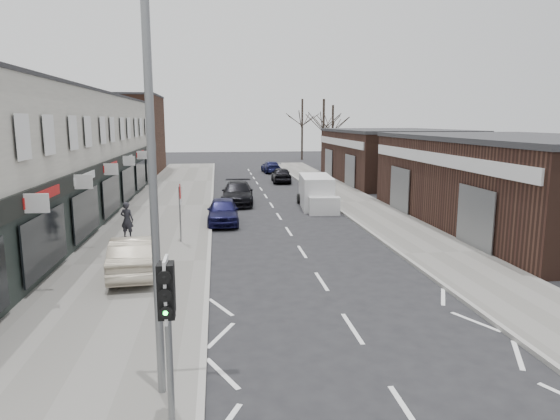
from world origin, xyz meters
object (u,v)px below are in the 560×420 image
object	(u,v)px
warning_sign	(180,196)
parked_car_right_b	(281,175)
white_van	(316,193)
sedan_on_pavement	(134,255)
parked_car_right_c	(271,167)
parked_car_right_a	(316,191)
traffic_light	(167,304)
parked_car_left_a	(223,211)
street_lamp	(162,168)
pedestrian	(127,220)
parked_car_left_b	(238,193)

from	to	relation	value
warning_sign	parked_car_right_b	world-z (taller)	warning_sign
warning_sign	white_van	bearing A→B (deg)	47.50
sedan_on_pavement	parked_car_right_c	bearing A→B (deg)	-108.36
sedan_on_pavement	parked_car_right_c	world-z (taller)	sedan_on_pavement
parked_car_right_a	parked_car_right_b	xyz separation A→B (m)	(-1.16, 10.27, 0.03)
white_van	parked_car_right_b	world-z (taller)	white_van
sedan_on_pavement	traffic_light	bearing A→B (deg)	97.98
warning_sign	white_van	world-z (taller)	warning_sign
sedan_on_pavement	parked_car_right_a	distance (m)	19.25
sedan_on_pavement	parked_car_left_a	world-z (taller)	sedan_on_pavement
street_lamp	sedan_on_pavement	xyz separation A→B (m)	(-1.95, 8.05, -3.80)
warning_sign	pedestrian	world-z (taller)	warning_sign
traffic_light	white_van	xyz separation A→B (m)	(7.13, 22.62, -1.45)
warning_sign	sedan_on_pavement	xyz separation A→B (m)	(-1.32, -4.75, -1.38)
pedestrian	parked_car_right_c	world-z (taller)	pedestrian
sedan_on_pavement	parked_car_right_a	xyz separation A→B (m)	(9.83, 16.55, -0.15)
sedan_on_pavement	parked_car_right_a	bearing A→B (deg)	-125.37
parked_car_right_b	parked_car_left_b	bearing A→B (deg)	71.24
parked_car_left_b	sedan_on_pavement	bearing A→B (deg)	-102.07
parked_car_left_a	parked_car_right_c	world-z (taller)	parked_car_left_a
white_van	parked_car_right_b	xyz separation A→B (m)	(-0.53, 13.46, -0.27)
parked_car_left_b	white_van	bearing A→B (deg)	-20.07
pedestrian	parked_car_right_b	size ratio (longest dim) A/B	0.42
parked_car_right_b	parked_car_right_c	size ratio (longest dim) A/B	0.96
warning_sign	parked_car_left_a	xyz separation A→B (m)	(1.91, 4.33, -1.50)
parked_car_left_a	parked_car_right_a	distance (m)	9.98
white_van	parked_car_left_a	xyz separation A→B (m)	(-5.98, -4.28, -0.27)
parked_car_right_a	parked_car_left_a	bearing A→B (deg)	51.97
parked_car_right_c	sedan_on_pavement	bearing A→B (deg)	73.73
parked_car_right_c	street_lamp	bearing A→B (deg)	78.67
parked_car_right_a	white_van	bearing A→B (deg)	82.30
parked_car_left_b	parked_car_right_b	size ratio (longest dim) A/B	1.25
sedan_on_pavement	pedestrian	size ratio (longest dim) A/B	2.50
warning_sign	parked_car_left_b	xyz separation A→B (m)	(2.96, 10.74, -1.47)
pedestrian	parked_car_right_a	world-z (taller)	pedestrian
parked_car_left_b	parked_car_right_b	world-z (taller)	parked_car_left_b
street_lamp	parked_car_left_b	xyz separation A→B (m)	(2.33, 23.54, -3.88)
parked_car_right_c	warning_sign	bearing A→B (deg)	74.01
parked_car_left_b	parked_car_right_c	bearing A→B (deg)	81.00
traffic_light	sedan_on_pavement	distance (m)	9.63
traffic_light	parked_car_right_a	size ratio (longest dim) A/B	0.77
parked_car_left_a	parked_car_left_b	size ratio (longest dim) A/B	0.81
parked_car_right_b	parked_car_right_c	distance (m)	8.75
pedestrian	parked_car_right_c	xyz separation A→B (m)	(9.90, 29.76, -0.35)
street_lamp	parked_car_right_c	world-z (taller)	street_lamp
parked_car_right_a	parked_car_right_b	bearing A→B (deg)	-80.12
white_van	parked_car_right_c	xyz separation A→B (m)	(-0.53, 22.21, -0.35)
traffic_light	parked_car_right_b	bearing A→B (deg)	79.64
sedan_on_pavement	parked_car_right_c	size ratio (longest dim) A/B	1.00
white_van	parked_car_right_a	bearing A→B (deg)	83.80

